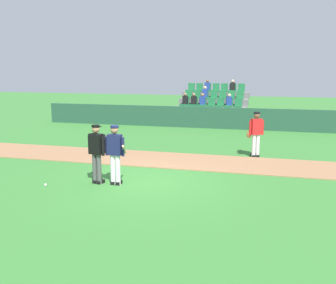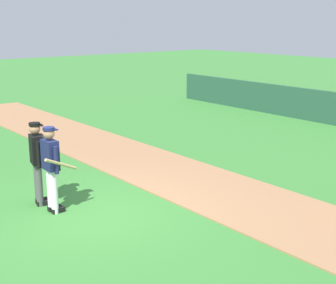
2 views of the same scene
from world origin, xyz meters
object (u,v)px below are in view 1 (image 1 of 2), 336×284
at_px(umpire_home_plate, 97,151).
at_px(baseball, 45,185).
at_px(batter_navy_jersey, 115,153).
at_px(runner_red_jersey, 256,133).

height_order(umpire_home_plate, baseball, umpire_home_plate).
xyz_separation_m(umpire_home_plate, baseball, (-1.35, -0.66, -0.96)).
distance_m(batter_navy_jersey, baseball, 2.24).
height_order(batter_navy_jersey, runner_red_jersey, same).
relative_size(batter_navy_jersey, runner_red_jersey, 1.00).
bearing_deg(runner_red_jersey, baseball, -135.93).
bearing_deg(baseball, umpire_home_plate, 25.86).
relative_size(umpire_home_plate, baseball, 23.78).
bearing_deg(runner_red_jersey, umpire_home_plate, -131.77).
height_order(runner_red_jersey, baseball, runner_red_jersey).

